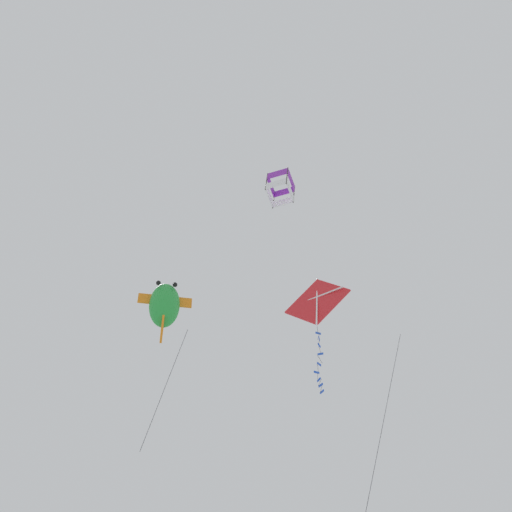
# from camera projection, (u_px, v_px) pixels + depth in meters

# --- Properties ---
(kite_box_highest) EXTENTS (1.67, 1.66, 1.76)m
(kite_box_highest) POSITION_uv_depth(u_px,v_px,m) (280.00, 188.00, 37.78)
(kite_box_highest) COLOR purple
(kite_fish_far_centre) EXTENTS (1.66, 1.77, 7.32)m
(kite_fish_far_centre) POSITION_uv_depth(u_px,v_px,m) (164.00, 305.00, 27.80)
(kite_fish_far_centre) COLOR green
(kite_diamond_low_drifter) EXTENTS (3.68, 3.24, 10.66)m
(kite_diamond_low_drifter) POSITION_uv_depth(u_px,v_px,m) (318.00, 303.00, 26.53)
(kite_diamond_low_drifter) COLOR red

